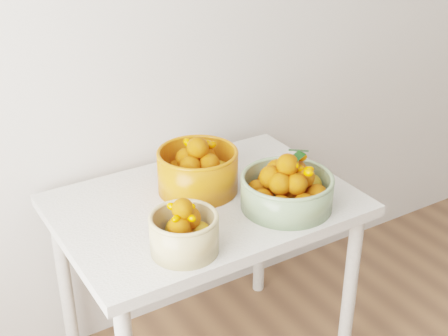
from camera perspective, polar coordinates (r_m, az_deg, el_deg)
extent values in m
cube|color=silver|center=(2.15, -1.73, -3.44)|extent=(1.00, 0.70, 0.04)
cylinder|color=silver|center=(2.39, 11.37, -11.34)|extent=(0.05, 0.05, 0.71)
cylinder|color=silver|center=(2.44, -14.25, -10.71)|extent=(0.05, 0.05, 0.71)
cylinder|color=silver|center=(2.75, 3.32, -5.08)|extent=(0.05, 0.05, 0.71)
cylinder|color=tan|center=(1.85, -3.66, -6.08)|extent=(0.21, 0.21, 0.12)
torus|color=tan|center=(1.82, -3.72, -4.54)|extent=(0.21, 0.21, 0.01)
sphere|color=#D1660C|center=(1.88, -2.22, -5.95)|extent=(0.07, 0.07, 0.07)
sphere|color=#D1660C|center=(1.90, -4.35, -5.61)|extent=(0.07, 0.07, 0.07)
sphere|color=#D1660C|center=(1.84, -5.05, -6.87)|extent=(0.07, 0.07, 0.07)
sphere|color=#DC5503|center=(1.82, -2.87, -7.15)|extent=(0.07, 0.07, 0.07)
sphere|color=#DC5503|center=(1.86, -3.65, -6.38)|extent=(0.07, 0.07, 0.07)
sphere|color=#DC5503|center=(1.85, -3.23, -4.57)|extent=(0.07, 0.07, 0.07)
sphere|color=#DC5503|center=(1.81, -4.14, -5.41)|extent=(0.07, 0.07, 0.07)
sphere|color=#DC5503|center=(1.81, -3.78, -3.77)|extent=(0.07, 0.07, 0.07)
ellipsoid|color=#F66901|center=(1.85, -3.48, -3.52)|extent=(0.04, 0.04, 0.03)
ellipsoid|color=#F66901|center=(1.79, -4.38, -4.63)|extent=(0.04, 0.04, 0.03)
ellipsoid|color=#F66901|center=(1.82, -4.77, -3.53)|extent=(0.04, 0.04, 0.04)
ellipsoid|color=#F66901|center=(1.80, -4.09, -4.25)|extent=(0.04, 0.03, 0.02)
ellipsoid|color=#F66901|center=(1.82, -4.08, -3.81)|extent=(0.04, 0.04, 0.03)
ellipsoid|color=#F66901|center=(1.80, -3.12, -3.58)|extent=(0.04, 0.04, 0.03)
ellipsoid|color=#F66901|center=(1.80, -3.00, -4.59)|extent=(0.03, 0.04, 0.02)
cylinder|color=gray|center=(2.09, 5.76, -2.23)|extent=(0.36, 0.36, 0.11)
torus|color=gray|center=(2.06, 5.83, -0.92)|extent=(0.36, 0.36, 0.01)
sphere|color=#D1660C|center=(2.14, 7.85, -1.59)|extent=(0.08, 0.08, 0.08)
sphere|color=#DC5503|center=(2.17, 6.17, -1.04)|extent=(0.08, 0.08, 0.08)
sphere|color=#DC5503|center=(2.15, 4.08, -1.23)|extent=(0.08, 0.08, 0.08)
sphere|color=#DC5503|center=(2.10, 3.08, -2.03)|extent=(0.07, 0.07, 0.07)
sphere|color=#DC5503|center=(2.03, 3.54, -3.02)|extent=(0.08, 0.08, 0.08)
sphere|color=#DC5503|center=(2.00, 5.19, -3.62)|extent=(0.08, 0.08, 0.08)
sphere|color=#DC5503|center=(2.02, 7.40, -3.46)|extent=(0.08, 0.08, 0.08)
sphere|color=#DC5503|center=(2.08, 8.45, -2.56)|extent=(0.08, 0.08, 0.08)
sphere|color=#DC5503|center=(2.09, 5.75, -2.29)|extent=(0.08, 0.08, 0.08)
sphere|color=#DC5503|center=(2.10, 6.51, -0.24)|extent=(0.08, 0.08, 0.08)
sphere|color=#DC5503|center=(2.09, 4.90, -0.25)|extent=(0.08, 0.08, 0.08)
sphere|color=#DC5503|center=(2.05, 4.33, -0.84)|extent=(0.08, 0.08, 0.08)
sphere|color=#DC5503|center=(2.01, 5.17, -1.45)|extent=(0.07, 0.07, 0.07)
sphere|color=#DC5503|center=(2.02, 6.66, -1.47)|extent=(0.07, 0.07, 0.07)
sphere|color=#DC5503|center=(2.07, 7.32, -0.80)|extent=(0.07, 0.07, 0.07)
sphere|color=#DC5503|center=(2.02, 5.84, 0.30)|extent=(0.07, 0.07, 0.07)
ellipsoid|color=#F66901|center=(2.01, 6.45, 0.35)|extent=(0.03, 0.04, 0.03)
ellipsoid|color=#F66901|center=(2.05, 6.13, -0.05)|extent=(0.04, 0.04, 0.03)
ellipsoid|color=#F66901|center=(2.04, 7.75, -0.17)|extent=(0.05, 0.05, 0.03)
ellipsoid|color=#F66901|center=(2.05, 5.89, -0.27)|extent=(0.03, 0.04, 0.04)
ellipsoid|color=#F66901|center=(2.04, 5.83, 0.40)|extent=(0.03, 0.04, 0.03)
ellipsoid|color=#F66901|center=(2.06, 5.78, 0.84)|extent=(0.04, 0.05, 0.04)
ellipsoid|color=#F66901|center=(2.04, 6.86, -0.06)|extent=(0.05, 0.04, 0.03)
ellipsoid|color=#F66901|center=(2.00, 7.74, -0.44)|extent=(0.04, 0.05, 0.04)
ellipsoid|color=#F66901|center=(2.05, 5.89, -0.19)|extent=(0.05, 0.05, 0.04)
ellipsoid|color=#F66901|center=(2.08, 7.21, 0.96)|extent=(0.04, 0.03, 0.03)
ellipsoid|color=#F66901|center=(2.07, 6.19, -0.06)|extent=(0.05, 0.04, 0.03)
cylinder|color=#CC5C11|center=(2.17, -2.41, -0.31)|extent=(0.33, 0.33, 0.15)
torus|color=#CC5C11|center=(2.14, -2.45, 1.42)|extent=(0.33, 0.33, 0.01)
sphere|color=#D1660C|center=(2.21, -0.46, -0.30)|extent=(0.08, 0.08, 0.08)
sphere|color=#DC5503|center=(2.25, -2.49, 0.21)|extent=(0.08, 0.08, 0.08)
sphere|color=#DC5503|center=(2.22, -4.24, -0.28)|extent=(0.08, 0.08, 0.08)
sphere|color=#DC5503|center=(2.15, -4.42, -1.31)|extent=(0.09, 0.09, 0.09)
sphere|color=#DC5503|center=(2.10, -2.48, -1.88)|extent=(0.09, 0.09, 0.09)
sphere|color=#DC5503|center=(2.14, -0.51, -1.35)|extent=(0.08, 0.08, 0.08)
sphere|color=#DC5503|center=(2.18, -2.40, -0.80)|extent=(0.08, 0.08, 0.08)
sphere|color=#DC5503|center=(2.19, -1.85, 1.14)|extent=(0.08, 0.08, 0.08)
sphere|color=#DC5503|center=(2.17, -3.49, 0.91)|extent=(0.07, 0.07, 0.07)
sphere|color=#DC5503|center=(2.11, -3.11, 0.17)|extent=(0.07, 0.07, 0.07)
sphere|color=#DC5503|center=(2.13, -1.35, 0.39)|extent=(0.07, 0.07, 0.07)
sphere|color=#DC5503|center=(2.12, -2.42, 1.86)|extent=(0.08, 0.08, 0.08)
ellipsoid|color=#F66901|center=(2.18, -3.36, 2.35)|extent=(0.03, 0.05, 0.04)
ellipsoid|color=#F66901|center=(2.13, -2.15, 1.43)|extent=(0.05, 0.04, 0.05)
ellipsoid|color=#F66901|center=(2.16, -1.15, 2.13)|extent=(0.04, 0.03, 0.03)
ellipsoid|color=#F66901|center=(2.17, -1.55, 2.23)|extent=(0.05, 0.04, 0.03)
ellipsoid|color=#F66901|center=(2.13, -2.30, 1.83)|extent=(0.05, 0.04, 0.04)
ellipsoid|color=#F66901|center=(2.13, -2.38, 1.81)|extent=(0.05, 0.05, 0.03)
ellipsoid|color=#F66901|center=(2.13, -2.03, 1.22)|extent=(0.05, 0.05, 0.03)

